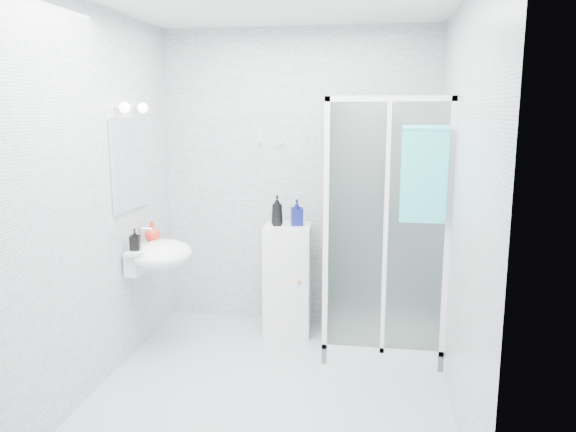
% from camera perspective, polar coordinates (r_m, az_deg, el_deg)
% --- Properties ---
extents(room, '(2.40, 2.60, 2.60)m').
position_cam_1_polar(room, '(3.69, -1.61, 1.32)').
color(room, silver).
rests_on(room, ground).
extents(shower_enclosure, '(0.90, 0.95, 2.00)m').
position_cam_1_polar(shower_enclosure, '(4.58, 8.57, -7.93)').
color(shower_enclosure, white).
rests_on(shower_enclosure, ground).
extents(wall_basin, '(0.46, 0.56, 0.35)m').
position_cam_1_polar(wall_basin, '(4.49, -12.99, -3.82)').
color(wall_basin, white).
rests_on(wall_basin, ground).
extents(mirror, '(0.02, 0.60, 0.70)m').
position_cam_1_polar(mirror, '(4.45, -15.75, 5.12)').
color(mirror, white).
rests_on(mirror, room).
extents(vanity_lights, '(0.10, 0.40, 0.08)m').
position_cam_1_polar(vanity_lights, '(4.42, -15.43, 10.55)').
color(vanity_lights, silver).
rests_on(vanity_lights, room).
extents(wall_hooks, '(0.23, 0.06, 0.03)m').
position_cam_1_polar(wall_hooks, '(4.93, -1.82, 7.40)').
color(wall_hooks, silver).
rests_on(wall_hooks, room).
extents(storage_cabinet, '(0.41, 0.43, 0.94)m').
position_cam_1_polar(storage_cabinet, '(4.85, -0.04, -6.45)').
color(storage_cabinet, white).
rests_on(storage_cabinet, ground).
extents(hand_towel, '(0.32, 0.05, 0.67)m').
position_cam_1_polar(hand_towel, '(3.98, 13.66, 4.32)').
color(hand_towel, '#35C5CB').
rests_on(hand_towel, shower_enclosure).
extents(shampoo_bottle_a, '(0.13, 0.13, 0.26)m').
position_cam_1_polar(shampoo_bottle_a, '(4.72, -1.11, 0.56)').
color(shampoo_bottle_a, black).
rests_on(shampoo_bottle_a, storage_cabinet).
extents(shampoo_bottle_b, '(0.12, 0.12, 0.22)m').
position_cam_1_polar(shampoo_bottle_b, '(4.73, 0.91, 0.37)').
color(shampoo_bottle_b, '#0D1452').
rests_on(shampoo_bottle_b, storage_cabinet).
extents(soap_dispenser_orange, '(0.13, 0.13, 0.16)m').
position_cam_1_polar(soap_dispenser_orange, '(4.63, -13.63, -1.55)').
color(soap_dispenser_orange, red).
rests_on(soap_dispenser_orange, wall_basin).
extents(soap_dispenser_black, '(0.09, 0.09, 0.17)m').
position_cam_1_polar(soap_dispenser_black, '(4.38, -15.28, -2.31)').
color(soap_dispenser_black, black).
rests_on(soap_dispenser_black, wall_basin).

